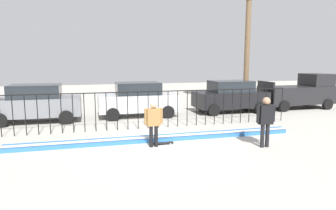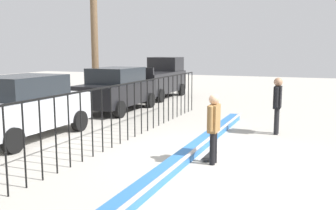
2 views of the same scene
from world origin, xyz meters
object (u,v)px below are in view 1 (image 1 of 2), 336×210
object	(u,v)px
skateboarder	(154,120)
pickup_truck	(300,92)
camera_operator	(266,117)
skateboard	(163,143)
parked_car_gray	(36,103)
parked_car_silver	(138,99)
parked_car_black	(230,96)

from	to	relation	value
skateboarder	pickup_truck	bearing A→B (deg)	26.86
camera_operator	skateboard	bearing A→B (deg)	-1.02
parked_car_gray	skateboard	bearing A→B (deg)	-42.76
skateboard	parked_car_gray	world-z (taller)	parked_car_gray
parked_car_gray	pickup_truck	bearing A→B (deg)	6.02
camera_operator	parked_car_silver	xyz separation A→B (m)	(-3.42, 7.05, -0.11)
parked_car_silver	parked_car_black	size ratio (longest dim) A/B	1.00
parked_car_gray	skateboarder	bearing A→B (deg)	-45.95
parked_car_black	parked_car_silver	bearing A→B (deg)	-178.68
parked_car_silver	parked_car_gray	bearing A→B (deg)	-177.17
skateboard	pickup_truck	world-z (taller)	pickup_truck
skateboarder	camera_operator	size ratio (longest dim) A/B	0.92
skateboarder	skateboard	distance (m)	1.03
parked_car_gray	pickup_truck	distance (m)	15.84
camera_operator	parked_car_silver	world-z (taller)	parked_car_silver
pickup_truck	skateboard	bearing A→B (deg)	-155.08
skateboarder	parked_car_gray	size ratio (longest dim) A/B	0.39
camera_operator	parked_car_black	distance (m)	7.33
skateboard	camera_operator	distance (m)	3.80
skateboarder	parked_car_gray	bearing A→B (deg)	127.07
camera_operator	pickup_truck	size ratio (longest dim) A/B	0.38
skateboard	parked_car_black	xyz separation A→B (m)	(5.59, 5.76, 0.91)
skateboarder	parked_car_gray	distance (m)	7.51
skateboard	parked_car_silver	bearing A→B (deg)	72.02
skateboard	parked_car_gray	bearing A→B (deg)	114.95
skateboard	parked_car_gray	size ratio (longest dim) A/B	0.19
parked_car_silver	skateboarder	bearing A→B (deg)	-93.34
parked_car_silver	parked_car_black	xyz separation A→B (m)	(5.57, -0.04, 0.00)
parked_car_black	skateboarder	bearing A→B (deg)	-133.36
pickup_truck	parked_car_gray	bearing A→B (deg)	177.04
skateboarder	camera_operator	world-z (taller)	camera_operator
parked_car_gray	parked_car_black	xyz separation A→B (m)	(10.76, 0.17, 0.00)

